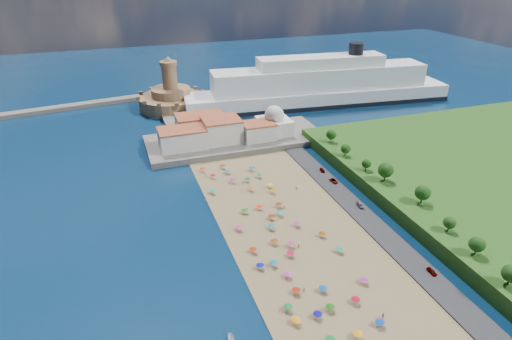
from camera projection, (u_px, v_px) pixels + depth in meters
name	position (u px, v px, depth m)	size (l,w,h in m)	color
ground	(268.00, 221.00, 155.32)	(700.00, 700.00, 0.00)	#071938
terrace	(236.00, 140.00, 219.04)	(90.00, 36.00, 3.00)	#59544C
jetty	(181.00, 123.00, 242.15)	(18.00, 70.00, 2.40)	#59544C
breakwater	(1.00, 116.00, 251.06)	(200.00, 7.00, 2.60)	#59544C
waterfront_buildings	(210.00, 131.00, 212.85)	(57.00, 29.00, 11.00)	silver
domed_building	(274.00, 123.00, 219.88)	(16.00, 16.00, 15.00)	silver
fortress	(171.00, 98.00, 264.92)	(40.00, 40.00, 32.40)	#A57A52
cruise_ship	(319.00, 87.00, 270.67)	(173.05, 42.81, 37.48)	black
beach_parasols	(277.00, 232.00, 145.05)	(31.92, 113.79, 2.20)	gray
beachgoers	(268.00, 215.00, 156.67)	(38.11, 100.32, 1.90)	tan
parked_cars	(353.00, 198.00, 167.02)	(2.41, 75.49, 1.34)	gray
hillside_trees	(402.00, 185.00, 158.52)	(10.97, 109.40, 7.80)	#382314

